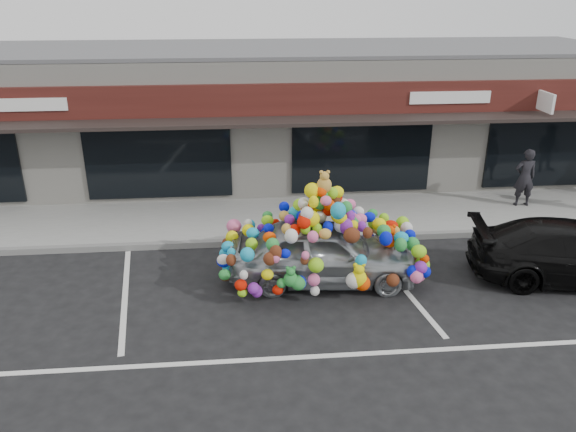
{
  "coord_description": "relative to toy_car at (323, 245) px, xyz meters",
  "views": [
    {
      "loc": [
        -0.67,
        -10.54,
        6.13
      ],
      "look_at": [
        0.42,
        1.4,
        1.22
      ],
      "focal_mm": 35.0,
      "sensor_mm": 36.0,
      "label": 1
    }
  ],
  "objects": [
    {
      "name": "kerb",
      "position": [
        -1.12,
        2.01,
        -0.79
      ],
      "size": [
        26.0,
        0.18,
        0.16
      ],
      "primitive_type": "cube",
      "color": "slate",
      "rests_on": "ground"
    },
    {
      "name": "toy_car",
      "position": [
        0.0,
        0.0,
        0.0
      ],
      "size": [
        2.99,
        4.54,
        2.56
      ],
      "rotation": [
        0.0,
        0.0,
        1.49
      ],
      "color": "silver",
      "rests_on": "ground"
    },
    {
      "name": "parking_stripe_mid",
      "position": [
        1.68,
        -0.29,
        -0.87
      ],
      "size": [
        0.73,
        4.37,
        0.01
      ],
      "primitive_type": "cube",
      "rotation": [
        0.0,
        0.0,
        0.14
      ],
      "color": "silver",
      "rests_on": "ground"
    },
    {
      "name": "lane_line",
      "position": [
        0.88,
        -2.79,
        -0.87
      ],
      "size": [
        14.0,
        0.12,
        0.01
      ],
      "primitive_type": "cube",
      "color": "silver",
      "rests_on": "ground"
    },
    {
      "name": "black_sedan",
      "position": [
        5.59,
        -0.45,
        -0.21
      ],
      "size": [
        2.63,
        4.8,
        1.32
      ],
      "primitive_type": "imported",
      "rotation": [
        0.0,
        0.0,
        1.39
      ],
      "color": "black",
      "rests_on": "ground"
    },
    {
      "name": "pedestrian_a",
      "position": [
        6.45,
        3.73,
        0.14
      ],
      "size": [
        0.64,
        0.44,
        1.71
      ],
      "primitive_type": "imported",
      "rotation": [
        0.0,
        0.0,
        3.09
      ],
      "color": "black",
      "rests_on": "sidewalk"
    },
    {
      "name": "shop_building",
      "position": [
        -1.12,
        7.95,
        1.29
      ],
      "size": [
        24.0,
        7.2,
        4.31
      ],
      "color": "silver",
      "rests_on": "ground"
    },
    {
      "name": "parking_stripe_left",
      "position": [
        -4.32,
        -0.29,
        -0.87
      ],
      "size": [
        0.73,
        4.37,
        0.01
      ],
      "primitive_type": "cube",
      "rotation": [
        0.0,
        0.0,
        0.14
      ],
      "color": "silver",
      "rests_on": "ground"
    },
    {
      "name": "ground",
      "position": [
        -1.12,
        -0.49,
        -0.87
      ],
      "size": [
        90.0,
        90.0,
        0.0
      ],
      "primitive_type": "plane",
      "color": "black",
      "rests_on": "ground"
    },
    {
      "name": "sidewalk",
      "position": [
        -1.12,
        3.51,
        -0.79
      ],
      "size": [
        26.0,
        3.0,
        0.15
      ],
      "primitive_type": "cube",
      "color": "gray",
      "rests_on": "ground"
    }
  ]
}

